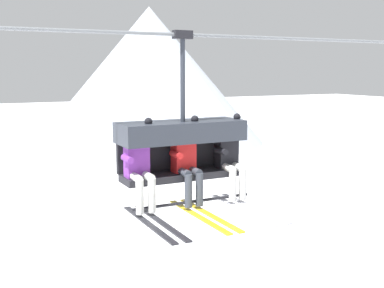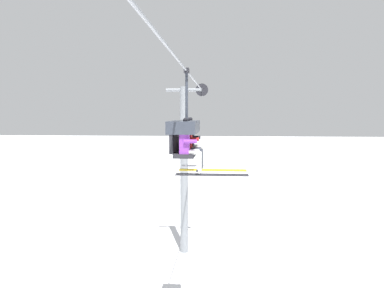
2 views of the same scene
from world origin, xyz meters
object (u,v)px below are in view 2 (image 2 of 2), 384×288
(skier_black, at_px, (194,141))
(lift_tower_far, at_px, (185,166))
(skier_purple, at_px, (190,146))
(skier_red, at_px, (192,143))
(chairlift_chair, at_px, (184,132))

(skier_black, bearing_deg, lift_tower_far, 7.92)
(skier_purple, bearing_deg, skier_red, 0.00)
(skier_purple, distance_m, skier_red, 0.73)
(lift_tower_far, distance_m, skier_red, 7.59)
(chairlift_chair, relative_size, skier_red, 1.45)
(lift_tower_far, xyz_separation_m, skier_red, (-7.36, -0.92, 1.59))
(skier_purple, xyz_separation_m, skier_red, (0.73, 0.00, 0.00))
(chairlift_chair, distance_m, skier_black, 0.82)
(lift_tower_far, xyz_separation_m, skier_purple, (-8.10, -0.92, 1.59))
(lift_tower_far, relative_size, skier_purple, 4.53)
(chairlift_chair, xyz_separation_m, skier_purple, (-0.73, -0.21, -0.28))
(skier_purple, xyz_separation_m, skier_black, (1.47, 0.00, 0.00))
(skier_red, bearing_deg, chairlift_chair, 90.89)
(skier_red, bearing_deg, skier_purple, 180.00)
(skier_red, bearing_deg, skier_black, 0.00)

